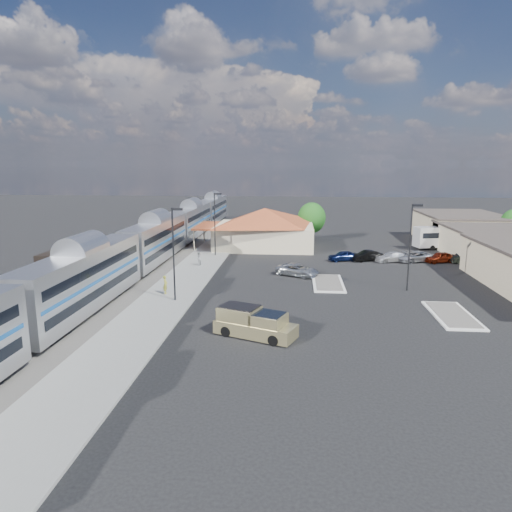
# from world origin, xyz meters

# --- Properties ---
(ground) EXTENTS (280.00, 280.00, 0.00)m
(ground) POSITION_xyz_m (0.00, 0.00, 0.00)
(ground) COLOR black
(ground) RESTS_ON ground
(railbed) EXTENTS (16.00, 100.00, 0.12)m
(railbed) POSITION_xyz_m (-21.00, 8.00, 0.06)
(railbed) COLOR #4C4944
(railbed) RESTS_ON ground
(platform) EXTENTS (5.50, 92.00, 0.18)m
(platform) POSITION_xyz_m (-12.00, 6.00, 0.09)
(platform) COLOR gray
(platform) RESTS_ON ground
(passenger_train) EXTENTS (3.00, 104.00, 5.55)m
(passenger_train) POSITION_xyz_m (-18.00, 11.17, 2.87)
(passenger_train) COLOR silver
(passenger_train) RESTS_ON ground
(freight_cars) EXTENTS (2.80, 46.00, 4.00)m
(freight_cars) POSITION_xyz_m (-24.00, 1.96, 1.93)
(freight_cars) COLOR black
(freight_cars) RESTS_ON ground
(station_depot) EXTENTS (18.35, 12.24, 6.20)m
(station_depot) POSITION_xyz_m (-4.56, 24.00, 3.13)
(station_depot) COLOR beige
(station_depot) RESTS_ON ground
(buildings_east) EXTENTS (14.40, 51.40, 4.80)m
(buildings_east) POSITION_xyz_m (28.00, 14.28, 2.27)
(buildings_east) COLOR #C6B28C
(buildings_east) RESTS_ON ground
(traffic_island_south) EXTENTS (3.30, 7.50, 0.21)m
(traffic_island_south) POSITION_xyz_m (4.00, 2.00, 0.10)
(traffic_island_south) COLOR silver
(traffic_island_south) RESTS_ON ground
(traffic_island_north) EXTENTS (3.30, 7.50, 0.21)m
(traffic_island_north) POSITION_xyz_m (14.00, -8.00, 0.10)
(traffic_island_north) COLOR silver
(traffic_island_north) RESTS_ON ground
(lamp_plat_s) EXTENTS (1.08, 0.25, 9.00)m
(lamp_plat_s) POSITION_xyz_m (-10.90, -6.00, 5.34)
(lamp_plat_s) COLOR black
(lamp_plat_s) RESTS_ON ground
(lamp_plat_n) EXTENTS (1.08, 0.25, 9.00)m
(lamp_plat_n) POSITION_xyz_m (-10.90, 16.00, 5.34)
(lamp_plat_n) COLOR black
(lamp_plat_n) RESTS_ON ground
(lamp_lot) EXTENTS (1.08, 0.25, 9.00)m
(lamp_lot) POSITION_xyz_m (12.10, 0.00, 5.34)
(lamp_lot) COLOR black
(lamp_lot) RESTS_ON ground
(tree_depot) EXTENTS (4.71, 4.71, 6.63)m
(tree_depot) POSITION_xyz_m (3.00, 30.00, 4.02)
(tree_depot) COLOR #382314
(tree_depot) RESTS_ON ground
(pickup_truck) EXTENTS (6.61, 4.42, 2.15)m
(pickup_truck) POSITION_xyz_m (-2.57, -14.23, 1.02)
(pickup_truck) COLOR tan
(pickup_truck) RESTS_ON ground
(suv) EXTENTS (5.66, 4.53, 1.43)m
(suv) POSITION_xyz_m (0.64, 5.39, 0.72)
(suv) COLOR #A8ACB1
(suv) RESTS_ON ground
(coach_bus) EXTENTS (11.06, 4.89, 3.47)m
(coach_bus) POSITION_xyz_m (24.00, 25.08, 2.00)
(coach_bus) COLOR silver
(coach_bus) RESTS_ON ground
(person_a) EXTENTS (0.52, 0.72, 1.85)m
(person_a) POSITION_xyz_m (-12.51, -3.95, 1.10)
(person_a) COLOR gold
(person_a) RESTS_ON platform
(person_b) EXTENTS (0.88, 1.01, 1.76)m
(person_b) POSITION_xyz_m (-11.96, 9.19, 1.06)
(person_b) COLOR silver
(person_b) RESTS_ON platform
(parked_car_a) EXTENTS (4.39, 2.80, 1.39)m
(parked_car_a) POSITION_xyz_m (6.82, 14.39, 0.70)
(parked_car_a) COLOR #0C153C
(parked_car_a) RESTS_ON ground
(parked_car_b) EXTENTS (4.56, 3.16, 1.42)m
(parked_car_b) POSITION_xyz_m (10.02, 14.69, 0.71)
(parked_car_b) COLOR black
(parked_car_b) RESTS_ON ground
(parked_car_c) EXTENTS (4.93, 3.42, 1.33)m
(parked_car_c) POSITION_xyz_m (13.22, 14.39, 0.66)
(parked_car_c) COLOR silver
(parked_car_c) RESTS_ON ground
(parked_car_d) EXTENTS (5.63, 4.19, 1.42)m
(parked_car_d) POSITION_xyz_m (16.42, 14.69, 0.71)
(parked_car_d) COLOR #919499
(parked_car_d) RESTS_ON ground
(parked_car_e) EXTENTS (4.59, 2.95, 1.45)m
(parked_car_e) POSITION_xyz_m (19.62, 14.39, 0.73)
(parked_car_e) COLOR #671B0B
(parked_car_e) RESTS_ON ground
(parked_car_f) EXTENTS (4.62, 2.76, 1.44)m
(parked_car_f) POSITION_xyz_m (22.82, 14.69, 0.72)
(parked_car_f) COLOR black
(parked_car_f) RESTS_ON ground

